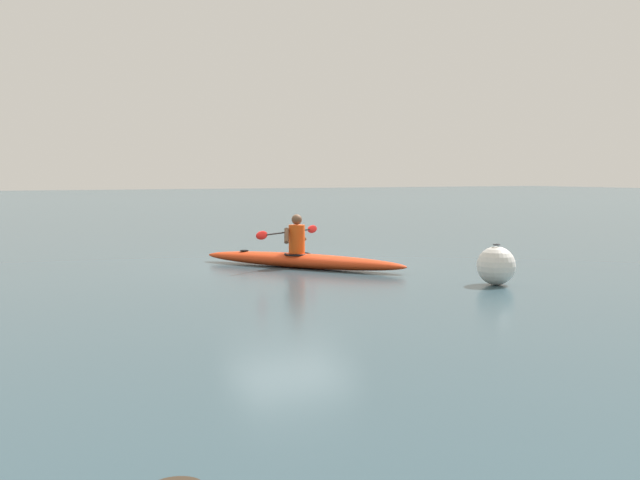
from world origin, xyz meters
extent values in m
plane|color=#334C56|center=(0.00, 0.00, 0.00)|extent=(160.00, 160.00, 0.00)
ellipsoid|color=red|center=(0.06, 0.65, 0.14)|extent=(3.06, 4.21, 0.29)
torus|color=black|center=(0.11, 0.58, 0.27)|extent=(0.75, 0.75, 0.04)
cylinder|color=black|center=(0.83, -0.51, 0.28)|extent=(0.18, 0.18, 0.02)
cylinder|color=#E04C14|center=(0.11, 0.57, 0.58)|extent=(0.33, 0.33, 0.57)
sphere|color=brown|center=(0.11, 0.57, 0.97)|extent=(0.21, 0.21, 0.21)
cylinder|color=black|center=(0.22, 0.41, 0.71)|extent=(1.64, 1.10, 0.03)
ellipsoid|color=red|center=(1.03, 0.94, 0.71)|extent=(0.36, 0.25, 0.17)
ellipsoid|color=red|center=(-0.59, -0.13, 0.71)|extent=(0.36, 0.25, 0.17)
cylinder|color=brown|center=(0.38, 0.65, 0.66)|extent=(0.22, 0.30, 0.34)
cylinder|color=brown|center=(-0.06, 0.36, 0.66)|extent=(0.32, 0.14, 0.34)
sphere|color=silver|center=(-1.85, 4.37, 0.33)|extent=(0.66, 0.66, 0.66)
torus|color=#333338|center=(-1.85, 4.37, 0.69)|extent=(0.12, 0.12, 0.02)
camera|label=1|loc=(6.80, 14.65, 1.89)|focal=43.43mm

